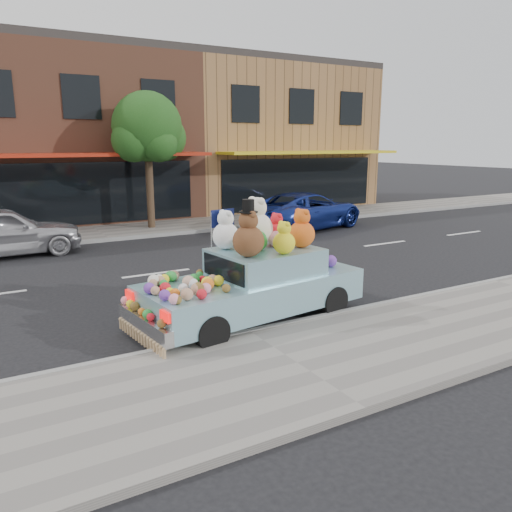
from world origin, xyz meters
TOP-DOWN VIEW (x-y plane):
  - ground at (0.00, 0.00)m, footprint 120.00×120.00m
  - near_sidewalk at (0.00, -6.50)m, footprint 60.00×3.00m
  - far_sidewalk at (0.00, 6.50)m, footprint 60.00×3.00m
  - near_kerb at (0.00, -5.00)m, footprint 60.00×0.12m
  - far_kerb at (0.00, 5.00)m, footprint 60.00×0.12m
  - storefront_mid at (0.00, 11.97)m, footprint 10.00×9.80m
  - storefront_right at (10.00, 11.97)m, footprint 10.00×9.80m
  - street_tree at (2.03, 6.55)m, footprint 3.00×2.70m
  - car_silver at (-3.32, 4.17)m, footprint 4.53×1.99m
  - car_blue at (7.40, 3.80)m, footprint 5.69×3.78m
  - art_car at (0.53, -4.24)m, footprint 4.66×2.28m

SIDE VIEW (x-z plane):
  - ground at x=0.00m, z-range 0.00..0.00m
  - near_sidewalk at x=0.00m, z-range 0.00..0.12m
  - far_sidewalk at x=0.00m, z-range 0.00..0.12m
  - near_kerb at x=0.00m, z-range 0.00..0.13m
  - far_kerb at x=0.00m, z-range 0.00..0.13m
  - car_blue at x=7.40m, z-range 0.00..1.45m
  - car_silver at x=-3.32m, z-range 0.00..1.52m
  - art_car at x=0.53m, z-range -0.35..2.02m
  - storefront_mid at x=0.00m, z-range -0.01..7.29m
  - storefront_right at x=10.00m, z-range -0.01..7.29m
  - street_tree at x=2.03m, z-range 1.08..6.30m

